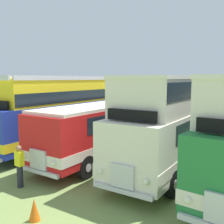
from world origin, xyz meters
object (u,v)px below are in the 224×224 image
Objects in this scene: cone_near_end at (34,210)px; marshal_person at (20,166)px; bus_first_in_row at (67,109)px; bus_third_in_row at (178,117)px; bus_second_in_row at (116,123)px.

marshal_person is (-2.56, 1.30, 0.54)m from cone_near_end.
bus_third_in_row is at bearing 2.74° from bus_first_in_row.
bus_second_in_row is at bearing -178.54° from bus_third_in_row.
bus_third_in_row reaches higher than cone_near_end.
bus_third_in_row reaches higher than bus_second_in_row.
cone_near_end is (-1.42, -7.79, -2.12)m from bus_third_in_row.
bus_first_in_row is 16.22× the size of cone_near_end.
cone_near_end is 0.41× the size of marshal_person.
bus_third_in_row is 8.20m from cone_near_end.
bus_first_in_row is 1.04× the size of bus_third_in_row.
bus_second_in_row is 6.78× the size of marshal_person.
bus_first_in_row reaches higher than cone_near_end.
bus_second_in_row is 8.16m from cone_near_end.
bus_second_in_row is at bearing 4.01° from bus_first_in_row.
bus_first_in_row is 7.53m from bus_third_in_row.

